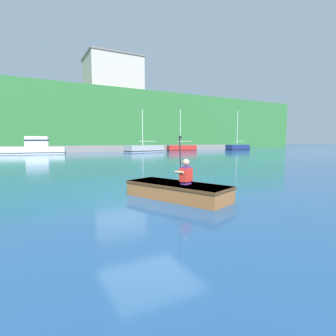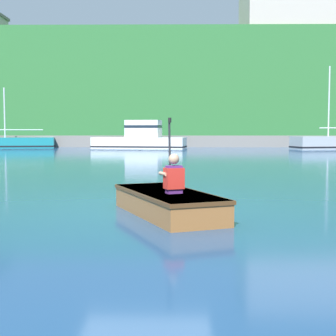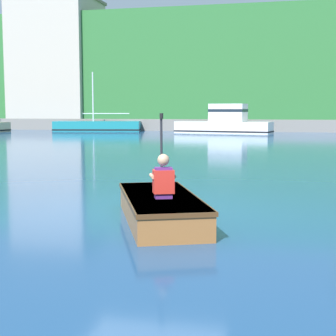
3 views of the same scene
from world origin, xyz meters
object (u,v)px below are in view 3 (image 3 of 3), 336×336
(moored_boat_dock_center_far, at_px, (225,123))
(rowboat_foreground, at_px, (160,206))
(moored_boat_dock_west_end, at_px, (98,126))
(person_paddler, at_px, (163,178))

(moored_boat_dock_center_far, xyz_separation_m, rowboat_foreground, (2.43, -29.85, -0.51))
(moored_boat_dock_west_end, bearing_deg, rowboat_foreground, -67.89)
(moored_boat_dock_center_far, bearing_deg, rowboat_foreground, -85.34)
(moored_boat_dock_west_end, relative_size, moored_boat_dock_center_far, 0.98)
(moored_boat_dock_west_end, bearing_deg, moored_boat_dock_center_far, -6.49)
(moored_boat_dock_west_end, xyz_separation_m, moored_boat_dock_center_far, (10.16, -1.16, 0.36))
(rowboat_foreground, xyz_separation_m, person_paddler, (0.12, -0.28, 0.46))
(moored_boat_dock_west_end, distance_m, moored_boat_dock_center_far, 10.23)
(rowboat_foreground, bearing_deg, moored_boat_dock_west_end, 112.11)
(rowboat_foreground, bearing_deg, moored_boat_dock_center_far, 94.66)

